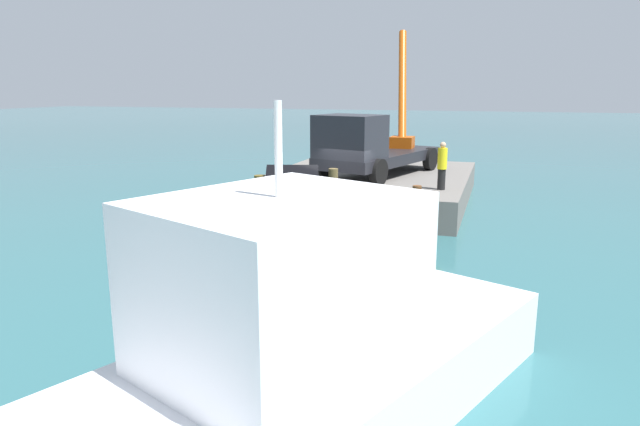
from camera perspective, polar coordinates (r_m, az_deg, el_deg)
ground at (r=20.31m, az=2.04°, el=-0.98°), size 200.00×200.00×0.00m
dock at (r=24.45m, az=4.92°, el=2.66°), size 10.44×8.27×1.13m
crane_truck at (r=23.31m, az=5.03°, el=6.80°), size 9.02×4.31×6.32m
dock_worker at (r=20.79m, az=12.18°, el=4.69°), size 0.34×0.34×1.72m
salvaged_car at (r=17.75m, az=-3.13°, el=-0.86°), size 4.35×2.86×3.42m
piling_near at (r=19.43m, az=-6.02°, el=1.11°), size 0.38×0.38×1.84m
piling_mid at (r=18.70m, az=1.32°, el=1.22°), size 0.31×0.31×2.15m
piling_far at (r=18.24m, az=9.65°, el=0.06°), size 0.29×0.29×1.72m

